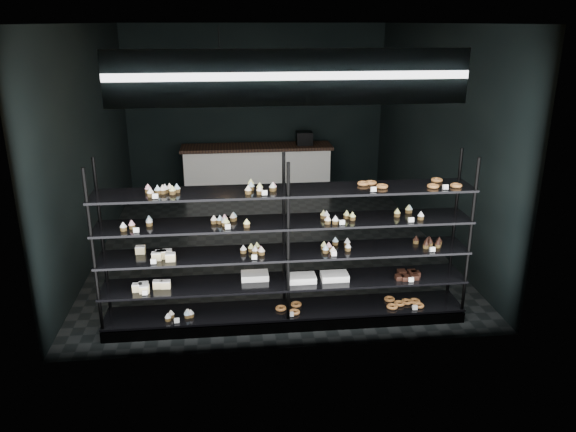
% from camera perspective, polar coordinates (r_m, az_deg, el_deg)
% --- Properties ---
extents(room, '(5.01, 6.01, 3.20)m').
position_cam_1_polar(room, '(8.22, -2.10, 7.77)').
color(room, black).
rests_on(room, ground).
extents(display_shelf, '(4.00, 0.50, 1.91)m').
position_cam_1_polar(display_shelf, '(6.19, -0.38, -5.62)').
color(display_shelf, black).
rests_on(display_shelf, room).
extents(signage, '(3.30, 0.05, 0.50)m').
position_cam_1_polar(signage, '(5.17, 0.23, 13.89)').
color(signage, '#0D0B3A').
rests_on(signage, room).
extents(pendant_lamp, '(0.32, 0.32, 0.89)m').
position_cam_1_polar(pendant_lamp, '(6.92, -6.85, 12.62)').
color(pendant_lamp, black).
rests_on(pendant_lamp, room).
extents(service_counter, '(2.87, 0.65, 1.23)m').
position_cam_1_polar(service_counter, '(10.90, -3.09, 4.69)').
color(service_counter, white).
rests_on(service_counter, room).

